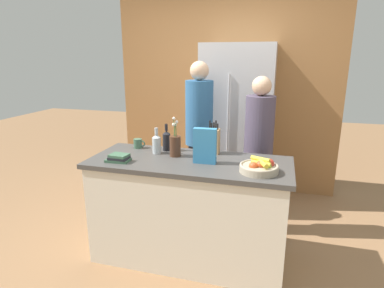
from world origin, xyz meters
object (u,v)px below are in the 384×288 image
(bottle_oil, at_px, (167,140))
(knife_block, at_px, (213,141))
(coffee_mug, at_px, (138,143))
(book_stack, at_px, (119,158))
(person_at_sink, at_px, (199,130))
(person_in_blue, at_px, (258,147))
(fruit_bowl, at_px, (260,167))
(refrigerator, at_px, (237,124))
(flower_vase, at_px, (175,145))
(cereal_box, at_px, (205,146))
(bottle_vinegar, at_px, (157,143))

(bottle_oil, bearing_deg, knife_block, 3.46)
(coffee_mug, bearing_deg, book_stack, -87.79)
(person_at_sink, xyz_separation_m, person_in_blue, (0.66, -0.22, -0.08))
(bottle_oil, bearing_deg, fruit_bowl, -22.40)
(book_stack, bearing_deg, refrigerator, 64.61)
(knife_block, relative_size, coffee_mug, 2.60)
(fruit_bowl, distance_m, flower_vase, 0.78)
(fruit_bowl, bearing_deg, bottle_oil, 157.60)
(cereal_box, xyz_separation_m, bottle_oil, (-0.43, 0.26, -0.05))
(person_in_blue, bearing_deg, bottle_oil, -146.56)
(knife_block, height_order, book_stack, knife_block)
(flower_vase, bearing_deg, person_in_blue, 38.87)
(bottle_oil, relative_size, person_at_sink, 0.15)
(book_stack, relative_size, bottle_vinegar, 0.85)
(person_in_blue, bearing_deg, flower_vase, -133.98)
(bottle_vinegar, xyz_separation_m, person_in_blue, (0.87, 0.51, -0.10))
(refrigerator, distance_m, fruit_bowl, 1.60)
(coffee_mug, distance_m, bottle_oil, 0.29)
(knife_block, bearing_deg, cereal_box, -91.87)
(fruit_bowl, bearing_deg, person_in_blue, 94.90)
(refrigerator, relative_size, bottle_vinegar, 8.12)
(flower_vase, bearing_deg, bottle_oil, 132.25)
(fruit_bowl, xyz_separation_m, flower_vase, (-0.74, 0.22, 0.06))
(refrigerator, xyz_separation_m, flower_vase, (-0.36, -1.34, 0.06))
(cereal_box, bearing_deg, person_at_sink, 107.19)
(refrigerator, relative_size, person_at_sink, 1.11)
(coffee_mug, distance_m, book_stack, 0.42)
(book_stack, xyz_separation_m, bottle_oil, (0.27, 0.42, 0.07))
(coffee_mug, height_order, person_at_sink, person_at_sink)
(knife_block, distance_m, flower_vase, 0.35)
(knife_block, bearing_deg, bottle_oil, -176.54)
(refrigerator, distance_m, cereal_box, 1.46)
(refrigerator, xyz_separation_m, bottle_vinegar, (-0.55, -1.30, 0.05))
(refrigerator, bearing_deg, bottle_vinegar, -112.71)
(refrigerator, relative_size, fruit_bowl, 6.53)
(knife_block, relative_size, book_stack, 1.50)
(person_at_sink, bearing_deg, fruit_bowl, -70.15)
(flower_vase, relative_size, person_at_sink, 0.20)
(flower_vase, distance_m, person_in_blue, 0.88)
(refrigerator, height_order, person_at_sink, refrigerator)
(knife_block, distance_m, cereal_box, 0.29)
(refrigerator, relative_size, flower_vase, 5.44)
(refrigerator, xyz_separation_m, person_at_sink, (-0.34, -0.57, 0.02))
(cereal_box, relative_size, book_stack, 1.46)
(cereal_box, bearing_deg, flower_vase, 158.02)
(bottle_oil, bearing_deg, person_at_sink, 76.14)
(flower_vase, distance_m, person_at_sink, 0.77)
(refrigerator, xyz_separation_m, cereal_box, (-0.06, -1.46, 0.11))
(knife_block, distance_m, person_in_blue, 0.55)
(refrigerator, bearing_deg, flower_vase, -104.95)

